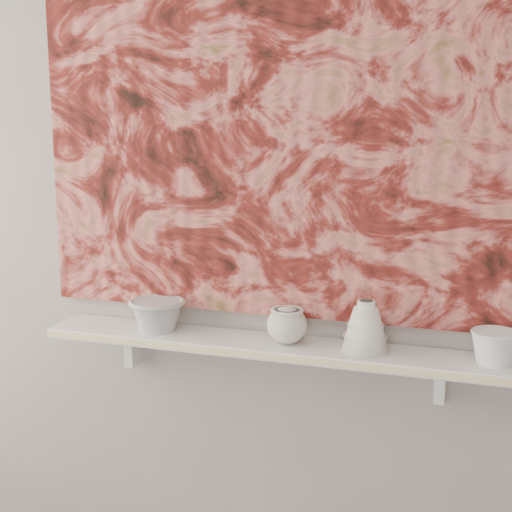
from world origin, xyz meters
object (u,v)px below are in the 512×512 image
at_px(cup_cream, 287,325).
at_px(bowl_white, 495,347).
at_px(shelf, 270,346).
at_px(bowl_grey, 157,314).
at_px(painting, 278,131).
at_px(bell_vessel, 365,326).

xyz_separation_m(cup_cream, bowl_white, (0.58, 0.00, -0.01)).
relative_size(shelf, bowl_grey, 8.04).
height_order(bowl_grey, cup_cream, cup_cream).
bearing_deg(painting, bowl_grey, -167.51).
distance_m(bowl_grey, bowl_white, 0.99).
bearing_deg(bowl_white, bell_vessel, 180.00).
bearing_deg(painting, cup_cream, -56.71).
distance_m(shelf, bowl_white, 0.63).
relative_size(bell_vessel, bowl_white, 1.15).
height_order(painting, bowl_grey, painting).
xyz_separation_m(painting, bowl_grey, (-0.36, -0.08, -0.56)).
height_order(cup_cream, bowl_white, cup_cream).
height_order(bowl_grey, bowl_white, bowl_grey).
relative_size(cup_cream, bowl_white, 0.93).
bearing_deg(painting, shelf, -90.00).
distance_m(shelf, cup_cream, 0.09).
relative_size(bowl_grey, cup_cream, 1.47).
height_order(cup_cream, bell_vessel, bell_vessel).
xyz_separation_m(bowl_grey, bowl_white, (0.99, 0.00, -0.00)).
bearing_deg(cup_cream, bowl_grey, 180.00).
xyz_separation_m(bowl_grey, bell_vessel, (0.65, 0.00, 0.02)).
relative_size(shelf, cup_cream, 11.78).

